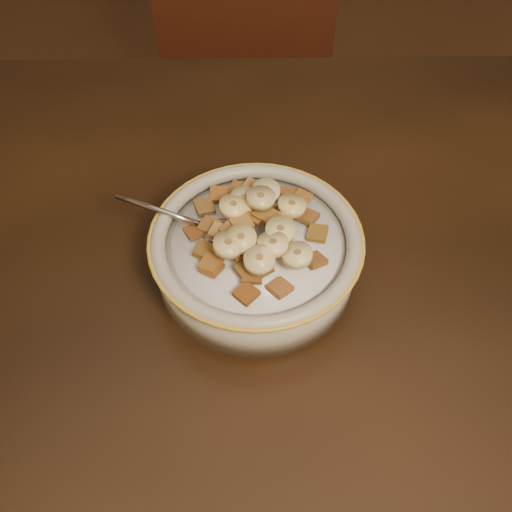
{
  "coord_description": "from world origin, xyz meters",
  "views": [
    {
      "loc": [
        -0.07,
        -0.36,
        1.27
      ],
      "look_at": [
        -0.07,
        0.02,
        0.78
      ],
      "focal_mm": 40.0,
      "sensor_mm": 36.0,
      "label": 1
    }
  ],
  "objects_px": {
    "cereal_bowl": "(256,258)",
    "spoon": "(225,233)",
    "table": "(318,300)",
    "chair": "(244,114)"
  },
  "relations": [
    {
      "from": "chair",
      "to": "cereal_bowl",
      "type": "xyz_separation_m",
      "value": [
        0.03,
        -0.65,
        0.31
      ]
    },
    {
      "from": "cereal_bowl",
      "to": "spoon",
      "type": "xyz_separation_m",
      "value": [
        -0.03,
        0.01,
        0.03
      ]
    },
    {
      "from": "spoon",
      "to": "table",
      "type": "bearing_deg",
      "value": 88.83
    },
    {
      "from": "chair",
      "to": "spoon",
      "type": "bearing_deg",
      "value": -90.51
    },
    {
      "from": "chair",
      "to": "spoon",
      "type": "distance_m",
      "value": 0.73
    },
    {
      "from": "table",
      "to": "spoon",
      "type": "relative_size",
      "value": 26.76
    },
    {
      "from": "table",
      "to": "spoon",
      "type": "distance_m",
      "value": 0.13
    },
    {
      "from": "table",
      "to": "cereal_bowl",
      "type": "relative_size",
      "value": 6.42
    },
    {
      "from": "cereal_bowl",
      "to": "spoon",
      "type": "relative_size",
      "value": 4.17
    },
    {
      "from": "table",
      "to": "spoon",
      "type": "xyz_separation_m",
      "value": [
        -0.1,
        0.03,
        0.08
      ]
    }
  ]
}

